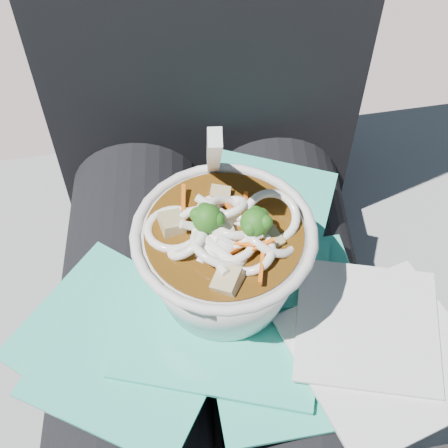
{
  "coord_description": "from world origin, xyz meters",
  "views": [
    {
      "loc": [
        -0.0,
        -0.28,
        1.11
      ],
      "look_at": [
        0.01,
        0.03,
        0.72
      ],
      "focal_mm": 50.0,
      "sensor_mm": 36.0,
      "label": 1
    }
  ],
  "objects_px": {
    "lap": "(214,359)",
    "plastic_bag": "(225,300)",
    "person_body": "(211,269)",
    "udon_bowl": "(224,253)",
    "stone_ledge": "(213,357)"
  },
  "relations": [
    {
      "from": "lap",
      "to": "plastic_bag",
      "type": "height_order",
      "value": "plastic_bag"
    },
    {
      "from": "person_body",
      "to": "udon_bowl",
      "type": "relative_size",
      "value": 5.15
    },
    {
      "from": "person_body",
      "to": "udon_bowl",
      "type": "bearing_deg",
      "value": -80.8
    },
    {
      "from": "plastic_bag",
      "to": "udon_bowl",
      "type": "xyz_separation_m",
      "value": [
        -0.0,
        0.01,
        0.06
      ]
    },
    {
      "from": "stone_ledge",
      "to": "udon_bowl",
      "type": "height_order",
      "value": "udon_bowl"
    },
    {
      "from": "lap",
      "to": "person_body",
      "type": "relative_size",
      "value": 0.48
    },
    {
      "from": "person_body",
      "to": "udon_bowl",
      "type": "xyz_separation_m",
      "value": [
        0.01,
        -0.07,
        0.12
      ]
    },
    {
      "from": "person_body",
      "to": "plastic_bag",
      "type": "distance_m",
      "value": 0.1
    },
    {
      "from": "plastic_bag",
      "to": "person_body",
      "type": "bearing_deg",
      "value": 98.27
    },
    {
      "from": "lap",
      "to": "plastic_bag",
      "type": "distance_m",
      "value": 0.09
    },
    {
      "from": "stone_ledge",
      "to": "person_body",
      "type": "xyz_separation_m",
      "value": [
        0.0,
        -0.06,
        0.33
      ]
    },
    {
      "from": "stone_ledge",
      "to": "udon_bowl",
      "type": "relative_size",
      "value": 5.12
    },
    {
      "from": "stone_ledge",
      "to": "lap",
      "type": "relative_size",
      "value": 2.08
    },
    {
      "from": "udon_bowl",
      "to": "stone_ledge",
      "type": "bearing_deg",
      "value": 94.97
    },
    {
      "from": "udon_bowl",
      "to": "person_body",
      "type": "bearing_deg",
      "value": 99.2
    }
  ]
}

